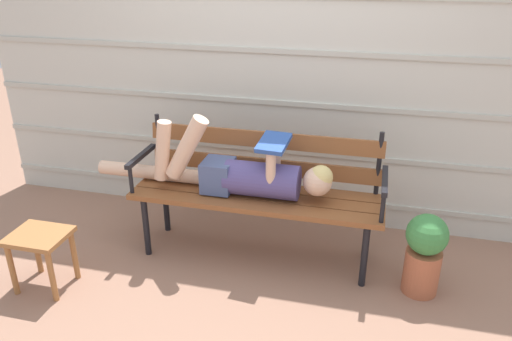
{
  "coord_description": "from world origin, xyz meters",
  "views": [
    {
      "loc": [
        0.72,
        -2.73,
        2.0
      ],
      "look_at": [
        0.0,
        0.17,
        0.66
      ],
      "focal_mm": 34.88,
      "sensor_mm": 36.0,
      "label": 1
    }
  ],
  "objects_px": {
    "park_bench": "(258,185)",
    "footstool": "(41,246)",
    "potted_plant": "(424,252)",
    "reclining_person": "(240,173)"
  },
  "relations": [
    {
      "from": "footstool",
      "to": "potted_plant",
      "type": "height_order",
      "value": "potted_plant"
    },
    {
      "from": "park_bench",
      "to": "footstool",
      "type": "height_order",
      "value": "park_bench"
    },
    {
      "from": "footstool",
      "to": "park_bench",
      "type": "bearing_deg",
      "value": 30.96
    },
    {
      "from": "park_bench",
      "to": "footstool",
      "type": "distance_m",
      "value": 1.44
    },
    {
      "from": "reclining_person",
      "to": "potted_plant",
      "type": "height_order",
      "value": "reclining_person"
    },
    {
      "from": "reclining_person",
      "to": "park_bench",
      "type": "bearing_deg",
      "value": 31.03
    },
    {
      "from": "park_bench",
      "to": "footstool",
      "type": "relative_size",
      "value": 4.42
    },
    {
      "from": "reclining_person",
      "to": "footstool",
      "type": "distance_m",
      "value": 1.34
    },
    {
      "from": "footstool",
      "to": "potted_plant",
      "type": "distance_m",
      "value": 2.39
    },
    {
      "from": "reclining_person",
      "to": "potted_plant",
      "type": "bearing_deg",
      "value": -6.53
    }
  ]
}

